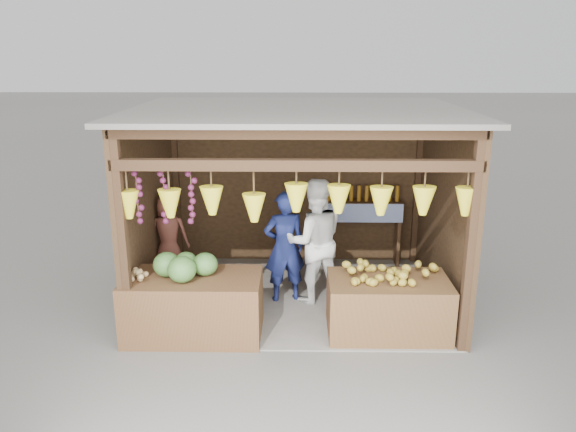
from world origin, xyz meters
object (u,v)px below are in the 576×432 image
Objects in this scene: counter_left at (193,306)px; woman_standing at (314,241)px; vendor_seated at (169,235)px; counter_right at (388,307)px; man_standing at (285,247)px.

woman_standing reaches higher than counter_left.
vendor_seated is (-0.54, 1.22, 0.51)m from counter_left.
counter_left is 1.89m from woman_standing.
vendor_seated is at bearing -15.78° from woman_standing.
counter_left reaches higher than counter_right.
woman_standing is at bearing 177.00° from vendor_seated.
counter_left is 1.45× the size of vendor_seated.
woman_standing is 1.54× the size of vendor_seated.
counter_right is at bearing 160.67° from vendor_seated.
counter_left is 1.04× the size of man_standing.
man_standing reaches higher than counter_right.
vendor_seated is at bearing 158.62° from counter_right.
vendor_seated is (-1.63, 0.21, 0.10)m from man_standing.
vendor_seated reaches higher than counter_left.
man_standing is at bearing 174.84° from vendor_seated.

